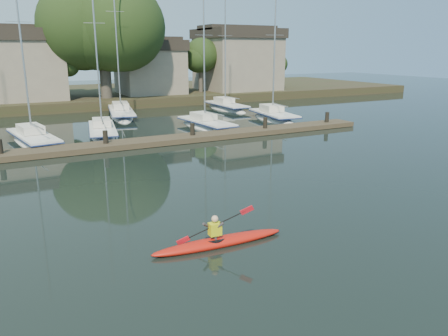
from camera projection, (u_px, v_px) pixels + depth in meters
name	position (u px, v px, depth m)	size (l,w,h in m)	color
ground	(266.00, 211.00, 17.18)	(160.00, 160.00, 0.00)	black
kayak	(219.00, 240.00, 14.11)	(4.60, 1.07, 1.46)	#B41E0D
dock	(151.00, 142.00, 29.09)	(34.00, 2.00, 1.80)	#4B3C2B
sailboat_1	(34.00, 145.00, 29.72)	(3.38, 8.52, 13.57)	white
sailboat_2	(103.00, 137.00, 32.67)	(3.36, 8.46, 13.66)	white
sailboat_3	(206.00, 130.00, 35.51)	(2.73, 7.93, 12.54)	white
sailboat_4	(273.00, 122.00, 39.57)	(3.24, 7.79, 12.85)	white
sailboat_6	(122.00, 118.00, 41.71)	(4.02, 10.42, 16.21)	white
sailboat_7	(226.00, 111.00, 46.37)	(2.19, 8.10, 13.04)	white
shore	(92.00, 75.00, 51.49)	(90.00, 25.25, 12.75)	#2A3118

